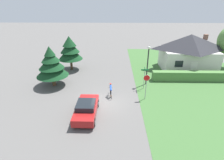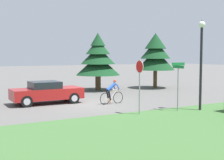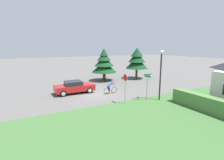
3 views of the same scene
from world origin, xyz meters
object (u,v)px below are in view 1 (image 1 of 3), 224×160
at_px(stop_sign, 146,82).
at_px(street_name_sign, 144,74).
at_px(cyclist, 111,91).
at_px(street_lamp, 148,60).
at_px(cottage_house, 189,52).
at_px(conifer_tall_near, 51,65).
at_px(sedan_left_lane, 86,109).
at_px(conifer_tall_far, 70,50).

relative_size(stop_sign, street_name_sign, 1.06).
relative_size(cyclist, street_lamp, 0.35).
xyz_separation_m(cottage_house, street_name_sign, (-7.57, -6.83, -0.91)).
bearing_deg(conifer_tall_near, street_lamp, 2.66).
height_order(cyclist, street_name_sign, street_name_sign).
bearing_deg(cyclist, street_lamp, -59.26).
bearing_deg(sedan_left_lane, cottage_house, -47.37).
bearing_deg(sedan_left_lane, stop_sign, -61.75).
distance_m(street_name_sign, conifer_tall_near, 11.22).
relative_size(cyclist, conifer_tall_far, 0.34).
distance_m(stop_sign, street_name_sign, 2.46).
bearing_deg(cottage_house, street_name_sign, -138.08).
xyz_separation_m(sedan_left_lane, street_name_sign, (6.08, 5.57, 1.15)).
bearing_deg(street_lamp, street_name_sign, -111.42).
xyz_separation_m(cyclist, conifer_tall_far, (-6.27, 8.21, 2.43)).
bearing_deg(cottage_house, sedan_left_lane, -137.88).
xyz_separation_m(cottage_house, conifer_tall_near, (-18.73, -6.14, -0.01)).
bearing_deg(cottage_house, street_lamp, -141.80).
relative_size(street_lamp, street_name_sign, 1.88).
distance_m(street_name_sign, conifer_tall_far, 12.01).
bearing_deg(street_lamp, sedan_left_lane, -134.01).
bearing_deg(stop_sign, cyclist, -5.27).
relative_size(cyclist, conifer_tall_near, 0.35).
xyz_separation_m(cottage_house, sedan_left_lane, (-13.65, -12.39, -2.05)).
relative_size(cottage_house, conifer_tall_near, 1.65).
distance_m(cottage_house, conifer_tall_near, 19.71).
bearing_deg(stop_sign, street_lamp, -98.86).
relative_size(stop_sign, conifer_tall_near, 0.57).
bearing_deg(cyclist, street_name_sign, -68.40).
height_order(street_lamp, conifer_tall_far, conifer_tall_far).
height_order(street_name_sign, conifer_tall_far, conifer_tall_far).
xyz_separation_m(street_name_sign, conifer_tall_near, (-11.16, 0.68, 0.89)).
height_order(sedan_left_lane, cyclist, cyclist).
xyz_separation_m(street_lamp, street_name_sign, (-0.48, -1.22, -1.43)).
bearing_deg(sedan_left_lane, cyclist, -30.81).
distance_m(sedan_left_lane, cyclist, 4.15).
height_order(sedan_left_lane, conifer_tall_near, conifer_tall_near).
bearing_deg(stop_sign, conifer_tall_near, -14.60).
bearing_deg(street_name_sign, sedan_left_lane, -137.52).
bearing_deg(street_lamp, cyclist, -143.69).
distance_m(cottage_house, stop_sign, 12.11).
bearing_deg(stop_sign, conifer_tall_far, -39.45).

